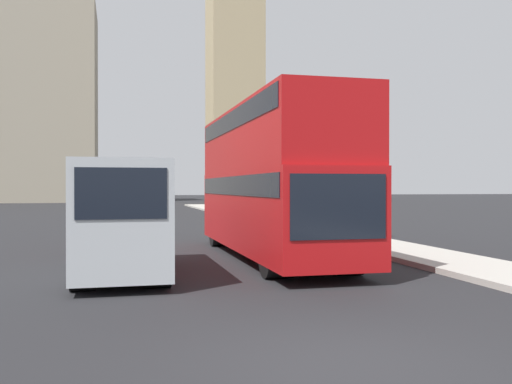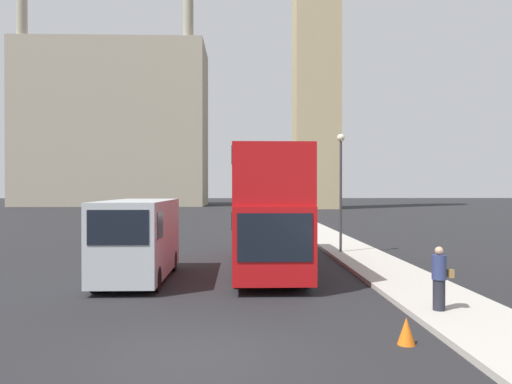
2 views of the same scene
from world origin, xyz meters
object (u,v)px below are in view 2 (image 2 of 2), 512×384
(clock_tower, at_px, (316,17))
(white_van, at_px, (138,238))
(street_lamp, at_px, (341,174))
(red_double_decker_bus, at_px, (265,205))
(pedestrian, at_px, (439,278))

(clock_tower, bearing_deg, white_van, -104.16)
(street_lamp, bearing_deg, red_double_decker_bus, -134.35)
(pedestrian, bearing_deg, street_lamp, 90.72)
(red_double_decker_bus, distance_m, pedestrian, 8.61)
(clock_tower, bearing_deg, red_double_decker_bus, -100.55)
(red_double_decker_bus, height_order, street_lamp, street_lamp)
(red_double_decker_bus, bearing_deg, pedestrian, -62.56)
(pedestrian, bearing_deg, clock_tower, 83.99)
(red_double_decker_bus, relative_size, pedestrian, 6.90)
(red_double_decker_bus, relative_size, white_van, 1.91)
(pedestrian, height_order, street_lamp, street_lamp)
(white_van, relative_size, street_lamp, 1.01)
(pedestrian, relative_size, street_lamp, 0.28)
(clock_tower, bearing_deg, pedestrian, -96.01)
(clock_tower, xyz_separation_m, street_lamp, (-7.03, -54.09, -26.06))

